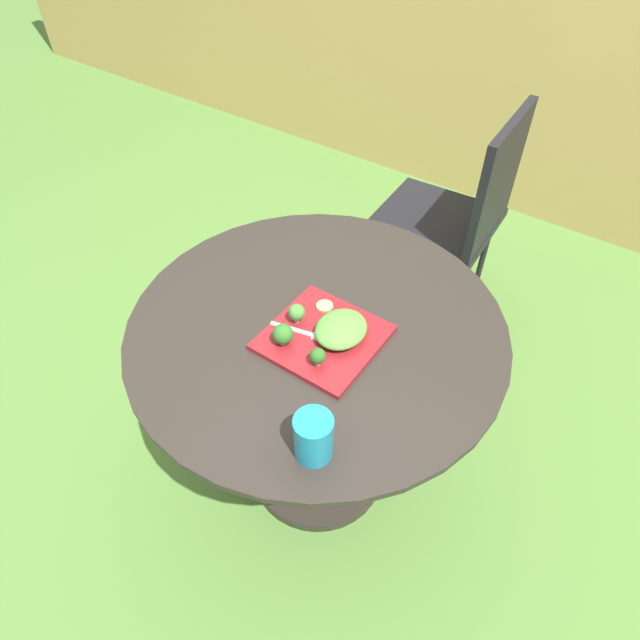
{
  "coord_description": "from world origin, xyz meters",
  "views": [
    {
      "loc": [
        0.55,
        -0.77,
        1.69
      ],
      "look_at": [
        0.02,
        -0.02,
        0.75
      ],
      "focal_mm": 30.72,
      "sensor_mm": 36.0,
      "label": 1
    }
  ],
  "objects_px": {
    "patio_chair": "(461,209)",
    "salad_plate": "(323,338)",
    "fork": "(306,333)",
    "drinking_glass": "(314,438)"
  },
  "relations": [
    {
      "from": "patio_chair",
      "to": "salad_plate",
      "type": "relative_size",
      "value": 3.45
    },
    {
      "from": "patio_chair",
      "to": "fork",
      "type": "xyz_separation_m",
      "value": [
        0.01,
        -0.99,
        0.2
      ]
    },
    {
      "from": "patio_chair",
      "to": "salad_plate",
      "type": "xyz_separation_m",
      "value": [
        0.05,
        -0.97,
        0.19
      ]
    },
    {
      "from": "salad_plate",
      "to": "fork",
      "type": "height_order",
      "value": "fork"
    },
    {
      "from": "salad_plate",
      "to": "drinking_glass",
      "type": "relative_size",
      "value": 2.42
    },
    {
      "from": "salad_plate",
      "to": "patio_chair",
      "type": "bearing_deg",
      "value": 93.05
    },
    {
      "from": "drinking_glass",
      "to": "fork",
      "type": "xyz_separation_m",
      "value": [
        -0.2,
        0.24,
        -0.03
      ]
    },
    {
      "from": "fork",
      "to": "salad_plate",
      "type": "bearing_deg",
      "value": 27.39
    },
    {
      "from": "patio_chair",
      "to": "salad_plate",
      "type": "distance_m",
      "value": 0.99
    },
    {
      "from": "patio_chair",
      "to": "fork",
      "type": "height_order",
      "value": "patio_chair"
    }
  ]
}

